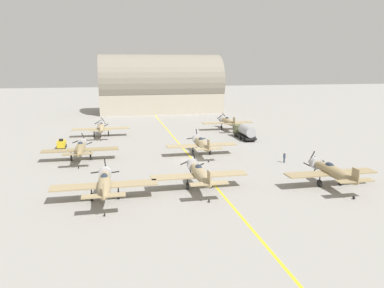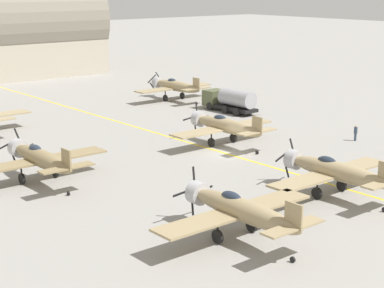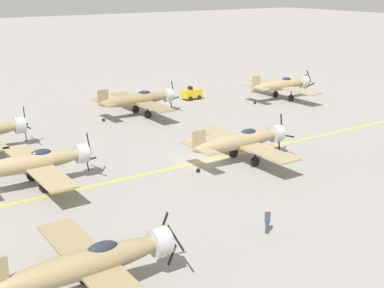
{
  "view_description": "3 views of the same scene",
  "coord_description": "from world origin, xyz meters",
  "views": [
    {
      "loc": [
        -12.33,
        -57.66,
        15.29
      ],
      "look_at": [
        -0.18,
        -0.31,
        2.68
      ],
      "focal_mm": 35.0,
      "sensor_mm": 36.0,
      "label": 1
    },
    {
      "loc": [
        -40.22,
        -43.62,
        15.84
      ],
      "look_at": [
        -6.81,
        -3.2,
        2.64
      ],
      "focal_mm": 60.0,
      "sensor_mm": 36.0,
      "label": 2
    },
    {
      "loc": [
        36.69,
        -25.89,
        15.41
      ],
      "look_at": [
        -0.42,
        -1.05,
        1.66
      ],
      "focal_mm": 50.0,
      "sensor_mm": 36.0,
      "label": 3
    }
  ],
  "objects": [
    {
      "name": "airplane_near_left",
      "position": [
        -13.65,
        -16.14,
        2.01
      ],
      "size": [
        12.0,
        9.98,
        3.8
      ],
      "rotation": [
        0.0,
        0.0,
        0.07
      ],
      "color": "tan",
      "rests_on": "ground"
    },
    {
      "name": "hangar",
      "position": [
        2.84,
        62.75,
        7.91
      ],
      "size": [
        38.11,
        17.06,
        18.09
      ],
      "color": "#B2A893",
      "rests_on": "ground"
    },
    {
      "name": "tow_tractor",
      "position": [
        -21.94,
        13.33,
        0.79
      ],
      "size": [
        1.57,
        2.6,
        1.79
      ],
      "color": "gold",
      "rests_on": "ground"
    },
    {
      "name": "taxiway_stripe",
      "position": [
        0.0,
        0.0,
        0.0
      ],
      "size": [
        0.3,
        160.0,
        0.01
      ],
      "primitive_type": "cube",
      "color": "yellow",
      "rests_on": "ground"
    },
    {
      "name": "fuel_tanker",
      "position": [
        14.22,
        14.79,
        1.51
      ],
      "size": [
        2.68,
        8.0,
        2.98
      ],
      "color": "black",
      "rests_on": "ground"
    },
    {
      "name": "ground_plane",
      "position": [
        0.0,
        0.0,
        0.0
      ],
      "size": [
        400.0,
        400.0,
        0.0
      ],
      "primitive_type": "plane",
      "color": "gray"
    },
    {
      "name": "airplane_far_left",
      "position": [
        -15.04,
        23.14,
        2.01
      ],
      "size": [
        12.0,
        9.98,
        3.65
      ],
      "rotation": [
        0.0,
        0.0,
        0.18
      ],
      "color": "tan",
      "rests_on": "ground"
    },
    {
      "name": "ground_crew_walking",
      "position": [
        13.76,
        -4.81,
        0.9
      ],
      "size": [
        0.36,
        0.36,
        1.65
      ],
      "color": "#334256",
      "rests_on": "ground"
    },
    {
      "name": "airplane_near_center",
      "position": [
        -2.2,
        -14.57,
        2.01
      ],
      "size": [
        12.0,
        9.98,
        3.7
      ],
      "rotation": [
        0.0,
        0.0,
        -0.21
      ],
      "color": "tan",
      "rests_on": "ground"
    },
    {
      "name": "airplane_far_right",
      "position": [
        13.95,
        25.52,
        2.01
      ],
      "size": [
        12.0,
        9.98,
        3.65
      ],
      "rotation": [
        0.0,
        0.0,
        0.01
      ],
      "color": "tan",
      "rests_on": "ground"
    },
    {
      "name": "airplane_near_right",
      "position": [
        14.38,
        -17.06,
        2.01
      ],
      "size": [
        12.0,
        9.98,
        3.65
      ],
      "rotation": [
        0.0,
        0.0,
        0.13
      ],
      "color": "#98835B",
      "rests_on": "ground"
    },
    {
      "name": "airplane_mid_left",
      "position": [
        -17.75,
        3.02,
        2.01
      ],
      "size": [
        12.0,
        9.98,
        3.73
      ],
      "rotation": [
        0.0,
        0.0,
        0.22
      ],
      "color": "#927E55",
      "rests_on": "ground"
    },
    {
      "name": "airplane_mid_center",
      "position": [
        2.12,
        2.42,
        2.01
      ],
      "size": [
        12.0,
        9.98,
        3.8
      ],
      "rotation": [
        0.0,
        0.0,
        0.05
      ],
      "color": "tan",
      "rests_on": "ground"
    }
  ]
}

